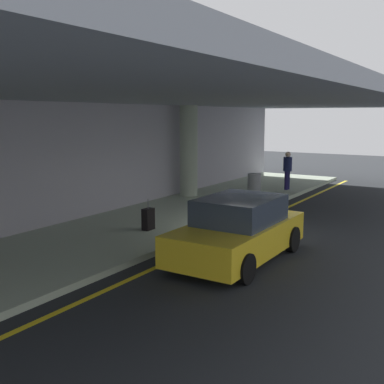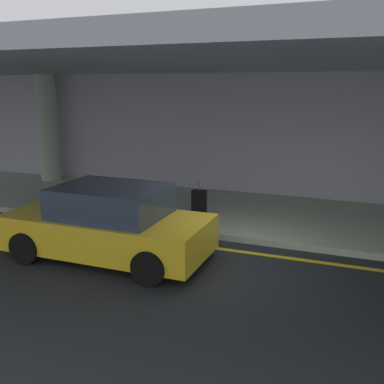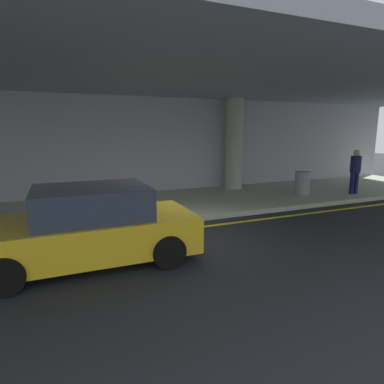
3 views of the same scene
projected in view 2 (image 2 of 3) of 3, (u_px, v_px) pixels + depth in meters
ground_plane at (229, 259)px, 9.00m from camera, size 60.00×60.00×0.00m
sidewalk at (263, 215)px, 11.79m from camera, size 26.00×4.20×0.15m
lane_stripe_yellow at (236, 251)px, 9.44m from camera, size 26.00×0.14×0.01m
support_column_left_mid at (48, 128)px, 15.55m from camera, size 0.72×0.72×3.65m
ceiling_overhang at (264, 62)px, 10.44m from camera, size 28.00×13.20×0.30m
terminal_back_wall at (282, 137)px, 13.41m from camera, size 26.00×0.30×3.80m
car_yellow_taxi at (109, 224)px, 8.91m from camera, size 4.10×1.92×1.50m
suitcase_upright_primary at (199, 202)px, 11.64m from camera, size 0.36×0.22×0.90m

